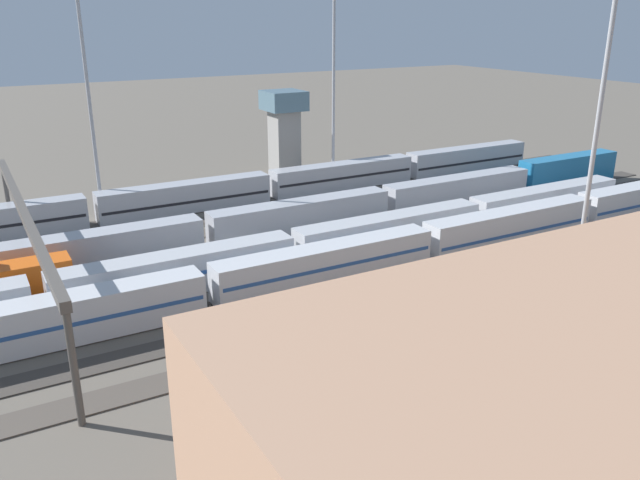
{
  "coord_description": "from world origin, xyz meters",
  "views": [
    {
      "loc": [
        24.93,
        60.16,
        24.95
      ],
      "look_at": [
        -6.31,
        4.79,
        2.5
      ],
      "focal_mm": 36.24,
      "sensor_mm": 36.0,
      "label": 1
    }
  ],
  "objects_px": {
    "signal_gantry": "(24,218)",
    "control_tower": "(284,126)",
    "train_on_track_0": "(269,186)",
    "train_on_track_3": "(193,234)",
    "light_mast_0": "(85,68)",
    "light_mast_2": "(334,59)",
    "light_mast_1": "(601,99)",
    "train_on_track_5": "(293,250)",
    "train_on_track_4": "(10,282)",
    "train_on_track_6": "(326,264)"
  },
  "relations": [
    {
      "from": "signal_gantry",
      "to": "control_tower",
      "type": "bearing_deg",
      "value": -142.25
    },
    {
      "from": "train_on_track_0",
      "to": "train_on_track_3",
      "type": "bearing_deg",
      "value": 42.65
    },
    {
      "from": "light_mast_0",
      "to": "light_mast_2",
      "type": "height_order",
      "value": "light_mast_0"
    },
    {
      "from": "light_mast_0",
      "to": "light_mast_2",
      "type": "relative_size",
      "value": 1.01
    },
    {
      "from": "control_tower",
      "to": "light_mast_1",
      "type": "bearing_deg",
      "value": 94.09
    },
    {
      "from": "train_on_track_3",
      "to": "train_on_track_0",
      "type": "xyz_separation_m",
      "value": [
        -16.28,
        -15.0,
        -0.07
      ]
    },
    {
      "from": "light_mast_0",
      "to": "signal_gantry",
      "type": "relative_size",
      "value": 0.66
    },
    {
      "from": "train_on_track_0",
      "to": "control_tower",
      "type": "bearing_deg",
      "value": -124.92
    },
    {
      "from": "train_on_track_5",
      "to": "light_mast_1",
      "type": "bearing_deg",
      "value": 140.99
    },
    {
      "from": "train_on_track_0",
      "to": "control_tower",
      "type": "distance_m",
      "value": 16.02
    },
    {
      "from": "train_on_track_5",
      "to": "light_mast_0",
      "type": "distance_m",
      "value": 34.73
    },
    {
      "from": "train_on_track_5",
      "to": "train_on_track_4",
      "type": "relative_size",
      "value": 9.56
    },
    {
      "from": "train_on_track_6",
      "to": "train_on_track_5",
      "type": "bearing_deg",
      "value": -77.87
    },
    {
      "from": "train_on_track_5",
      "to": "train_on_track_0",
      "type": "distance_m",
      "value": 26.6
    },
    {
      "from": "train_on_track_3",
      "to": "control_tower",
      "type": "bearing_deg",
      "value": -132.35
    },
    {
      "from": "light_mast_1",
      "to": "train_on_track_0",
      "type": "bearing_deg",
      "value": -73.66
    },
    {
      "from": "train_on_track_3",
      "to": "train_on_track_5",
      "type": "relative_size",
      "value": 1.45
    },
    {
      "from": "train_on_track_6",
      "to": "light_mast_2",
      "type": "relative_size",
      "value": 4.07
    },
    {
      "from": "train_on_track_5",
      "to": "train_on_track_4",
      "type": "bearing_deg",
      "value": -10.88
    },
    {
      "from": "train_on_track_0",
      "to": "light_mast_2",
      "type": "relative_size",
      "value": 3.25
    },
    {
      "from": "train_on_track_3",
      "to": "control_tower",
      "type": "relative_size",
      "value": 10.37
    },
    {
      "from": "train_on_track_3",
      "to": "train_on_track_5",
      "type": "height_order",
      "value": "train_on_track_3"
    },
    {
      "from": "train_on_track_0",
      "to": "train_on_track_6",
      "type": "xyz_separation_m",
      "value": [
        8.02,
        30.0,
        0.0
      ]
    },
    {
      "from": "train_on_track_3",
      "to": "train_on_track_6",
      "type": "distance_m",
      "value": 17.12
    },
    {
      "from": "train_on_track_4",
      "to": "light_mast_0",
      "type": "distance_m",
      "value": 30.54
    },
    {
      "from": "train_on_track_3",
      "to": "light_mast_1",
      "type": "height_order",
      "value": "light_mast_1"
    },
    {
      "from": "train_on_track_6",
      "to": "light_mast_0",
      "type": "distance_m",
      "value": 39.18
    },
    {
      "from": "train_on_track_3",
      "to": "signal_gantry",
      "type": "relative_size",
      "value": 3.09
    },
    {
      "from": "train_on_track_3",
      "to": "train_on_track_0",
      "type": "relative_size",
      "value": 1.45
    },
    {
      "from": "train_on_track_4",
      "to": "light_mast_1",
      "type": "bearing_deg",
      "value": 154.73
    },
    {
      "from": "train_on_track_5",
      "to": "control_tower",
      "type": "distance_m",
      "value": 41.61
    },
    {
      "from": "train_on_track_3",
      "to": "light_mast_2",
      "type": "height_order",
      "value": "light_mast_2"
    },
    {
      "from": "train_on_track_4",
      "to": "light_mast_1",
      "type": "height_order",
      "value": "light_mast_1"
    },
    {
      "from": "train_on_track_5",
      "to": "train_on_track_4",
      "type": "distance_m",
      "value": 26.49
    },
    {
      "from": "light_mast_2",
      "to": "signal_gantry",
      "type": "xyz_separation_m",
      "value": [
        45.68,
        23.69,
        -10.73
      ]
    },
    {
      "from": "train_on_track_5",
      "to": "control_tower",
      "type": "bearing_deg",
      "value": -115.35
    },
    {
      "from": "light_mast_1",
      "to": "train_on_track_4",
      "type": "bearing_deg",
      "value": -25.27
    },
    {
      "from": "light_mast_0",
      "to": "train_on_track_6",
      "type": "bearing_deg",
      "value": 114.09
    },
    {
      "from": "train_on_track_3",
      "to": "light_mast_1",
      "type": "relative_size",
      "value": 4.94
    },
    {
      "from": "train_on_track_5",
      "to": "train_on_track_3",
      "type": "bearing_deg",
      "value": -54.31
    },
    {
      "from": "train_on_track_0",
      "to": "control_tower",
      "type": "height_order",
      "value": "control_tower"
    },
    {
      "from": "light_mast_2",
      "to": "light_mast_1",
      "type": "bearing_deg",
      "value": 89.83
    },
    {
      "from": "train_on_track_4",
      "to": "light_mast_0",
      "type": "xyz_separation_m",
      "value": [
        -12.62,
        -22.36,
        16.53
      ]
    },
    {
      "from": "train_on_track_5",
      "to": "train_on_track_0",
      "type": "bearing_deg",
      "value": -110.0
    },
    {
      "from": "train_on_track_4",
      "to": "light_mast_1",
      "type": "relative_size",
      "value": 0.36
    },
    {
      "from": "train_on_track_5",
      "to": "light_mast_2",
      "type": "bearing_deg",
      "value": -127.08
    },
    {
      "from": "train_on_track_3",
      "to": "light_mast_2",
      "type": "bearing_deg",
      "value": -147.07
    },
    {
      "from": "light_mast_0",
      "to": "light_mast_1",
      "type": "height_order",
      "value": "light_mast_0"
    },
    {
      "from": "train_on_track_5",
      "to": "train_on_track_6",
      "type": "xyz_separation_m",
      "value": [
        -1.07,
        5.0,
        -0.0
      ]
    },
    {
      "from": "train_on_track_6",
      "to": "train_on_track_4",
      "type": "xyz_separation_m",
      "value": [
        27.09,
        -10.0,
        0.15
      ]
    }
  ]
}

